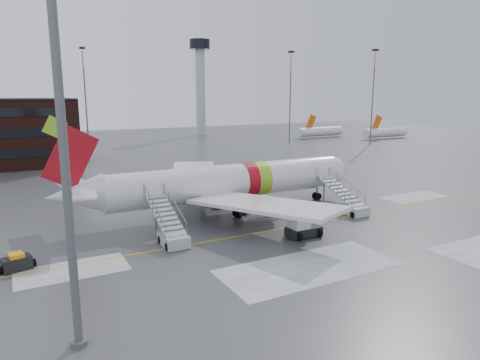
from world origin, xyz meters
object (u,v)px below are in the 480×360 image
airstair_fwd (348,204)px  airstair_aft (170,231)px  pushback_tug (302,228)px  light_mast_near (59,96)px  baggage_tractor (17,263)px  airliner (224,183)px

airstair_fwd → airstair_aft: bearing=180.0°
airstair_fwd → airstair_aft: (-20.65, 0.00, 0.00)m
airstair_aft → pushback_tug: 12.01m
airstair_aft → light_mast_near: size_ratio=0.31×
baggage_tractor → light_mast_near: (2.64, -12.51, 12.30)m
airstair_fwd → baggage_tractor: bearing=-179.4°
airliner → pushback_tug: size_ratio=10.93×
airstair_aft → light_mast_near: 19.89m
pushback_tug → light_mast_near: bearing=-157.3°
airstair_aft → pushback_tug: bearing=-20.4°
airliner → airstair_fwd: airliner is taller
airstair_fwd → pushback_tug: (-9.40, -4.19, -0.26)m
airstair_fwd → baggage_tractor: airstair_fwd is taller
pushback_tug → baggage_tractor: 23.73m
airliner → light_mast_near: light_mast_near is taller
airliner → light_mast_near: size_ratio=1.41×
airliner → baggage_tractor: size_ratio=13.12×
airliner → baggage_tractor: airliner is taller
airstair_fwd → pushback_tug: airstair_fwd is taller
pushback_tug → light_mast_near: size_ratio=0.13×
pushback_tug → airstair_fwd: bearing=24.0°
airstair_fwd → pushback_tug: 10.29m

